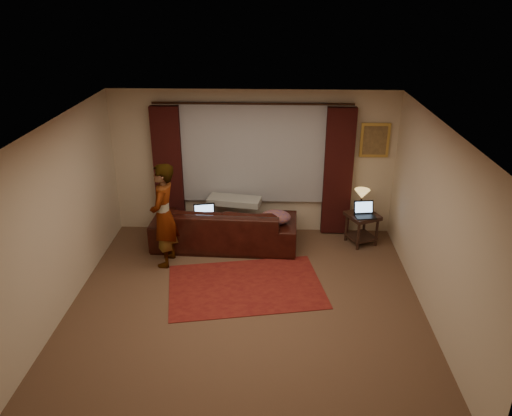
{
  "coord_description": "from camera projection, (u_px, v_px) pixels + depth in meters",
  "views": [
    {
      "loc": [
        0.36,
        -5.92,
        4.14
      ],
      "look_at": [
        0.1,
        1.2,
        1.0
      ],
      "focal_mm": 35.0,
      "sensor_mm": 36.0,
      "label": 1
    }
  ],
  "objects": [
    {
      "name": "sofa",
      "position": [
        225.0,
        219.0,
        8.6
      ],
      "size": [
        2.52,
        1.17,
        1.0
      ],
      "primitive_type": "imported",
      "rotation": [
        0.0,
        0.0,
        3.1
      ],
      "color": "black",
      "rests_on": "floor"
    },
    {
      "name": "ceiling",
      "position": [
        244.0,
        127.0,
        6.04
      ],
      "size": [
        5.0,
        5.0,
        0.02
      ],
      "primitive_type": "cube",
      "color": "silver",
      "rests_on": "ground"
    },
    {
      "name": "picture_frame",
      "position": [
        375.0,
        140.0,
        8.57
      ],
      "size": [
        0.5,
        0.04,
        0.6
      ],
      "primitive_type": "cube",
      "color": "gold",
      "rests_on": "wall_back"
    },
    {
      "name": "clothing_pile",
      "position": [
        276.0,
        218.0,
        8.38
      ],
      "size": [
        0.53,
        0.41,
        0.22
      ],
      "primitive_type": "ellipsoid",
      "rotation": [
        0.0,
        0.0,
        0.02
      ],
      "color": "brown",
      "rests_on": "sofa"
    },
    {
      "name": "wall_back",
      "position": [
        253.0,
        163.0,
        8.85
      ],
      "size": [
        5.0,
        0.02,
        2.6
      ],
      "primitive_type": "cube",
      "color": "beige",
      "rests_on": "ground"
    },
    {
      "name": "wall_right",
      "position": [
        437.0,
        227.0,
        6.48
      ],
      "size": [
        0.02,
        5.0,
        2.6
      ],
      "primitive_type": "cube",
      "color": "beige",
      "rests_on": "ground"
    },
    {
      "name": "end_table",
      "position": [
        361.0,
        229.0,
        8.74
      ],
      "size": [
        0.65,
        0.65,
        0.56
      ],
      "primitive_type": "cube",
      "rotation": [
        0.0,
        0.0,
        0.44
      ],
      "color": "black",
      "rests_on": "floor"
    },
    {
      "name": "sheer_curtain",
      "position": [
        253.0,
        153.0,
        8.72
      ],
      "size": [
        2.5,
        0.05,
        1.8
      ],
      "primitive_type": "cube",
      "color": "#A1A1A9",
      "rests_on": "wall_back"
    },
    {
      "name": "curtain_rod",
      "position": [
        253.0,
        104.0,
        8.32
      ],
      "size": [
        0.04,
        0.04,
        3.4
      ],
      "primitive_type": "cylinder",
      "color": "black",
      "rests_on": "wall_back"
    },
    {
      "name": "person",
      "position": [
        164.0,
        215.0,
        7.87
      ],
      "size": [
        0.54,
        0.54,
        1.71
      ],
      "primitive_type": "imported",
      "rotation": [
        0.0,
        0.0,
        -1.65
      ],
      "color": "#979791",
      "rests_on": "floor"
    },
    {
      "name": "wall_front",
      "position": [
        229.0,
        349.0,
        4.28
      ],
      "size": [
        5.0,
        0.02,
        2.6
      ],
      "primitive_type": "cube",
      "color": "beige",
      "rests_on": "ground"
    },
    {
      "name": "floor",
      "position": [
        246.0,
        306.0,
        7.09
      ],
      "size": [
        5.0,
        5.0,
        0.01
      ],
      "primitive_type": "cube",
      "color": "brown",
      "rests_on": "ground"
    },
    {
      "name": "laptop_table",
      "position": [
        366.0,
        210.0,
        8.47
      ],
      "size": [
        0.39,
        0.41,
        0.25
      ],
      "primitive_type": null,
      "rotation": [
        0.0,
        0.0,
        0.13
      ],
      "color": "black",
      "rests_on": "end_table"
    },
    {
      "name": "tiffany_lamp",
      "position": [
        361.0,
        201.0,
        8.61
      ],
      "size": [
        0.37,
        0.37,
        0.42
      ],
      "primitive_type": null,
      "rotation": [
        0.0,
        0.0,
        0.78
      ],
      "color": "olive",
      "rests_on": "end_table"
    },
    {
      "name": "throw_blanket",
      "position": [
        234.0,
        186.0,
        8.61
      ],
      "size": [
        0.96,
        0.52,
        0.11
      ],
      "primitive_type": "cube",
      "rotation": [
        0.0,
        0.0,
        -0.17
      ],
      "color": "#979791",
      "rests_on": "sofa"
    },
    {
      "name": "drape_left",
      "position": [
        169.0,
        170.0,
        8.85
      ],
      "size": [
        0.5,
        0.14,
        2.3
      ],
      "primitive_type": "cube",
      "color": "black",
      "rests_on": "floor"
    },
    {
      "name": "wall_left",
      "position": [
        58.0,
        221.0,
        6.65
      ],
      "size": [
        0.02,
        5.0,
        2.6
      ],
      "primitive_type": "cube",
      "color": "beige",
      "rests_on": "ground"
    },
    {
      "name": "laptop_sofa",
      "position": [
        205.0,
        214.0,
        8.45
      ],
      "size": [
        0.44,
        0.46,
        0.26
      ],
      "primitive_type": null,
      "rotation": [
        0.0,
        0.0,
        0.21
      ],
      "color": "black",
      "rests_on": "sofa"
    },
    {
      "name": "area_rug",
      "position": [
        246.0,
        286.0,
        7.56
      ],
      "size": [
        2.53,
        1.92,
        0.01
      ],
      "primitive_type": "cube",
      "rotation": [
        0.0,
        0.0,
        0.18
      ],
      "color": "maroon",
      "rests_on": "floor"
    },
    {
      "name": "drape_right",
      "position": [
        338.0,
        173.0,
        8.75
      ],
      "size": [
        0.5,
        0.14,
        2.3
      ],
      "primitive_type": "cube",
      "color": "black",
      "rests_on": "floor"
    }
  ]
}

